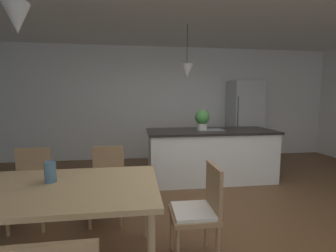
% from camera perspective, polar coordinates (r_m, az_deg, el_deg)
% --- Properties ---
extents(ground_plane, '(10.00, 8.40, 0.04)m').
position_cam_1_polar(ground_plane, '(3.05, 11.41, -22.25)').
color(ground_plane, brown).
extents(wall_back_kitchen, '(10.00, 0.12, 2.70)m').
position_cam_1_polar(wall_back_kitchen, '(5.86, 1.13, 5.53)').
color(wall_back_kitchen, white).
rests_on(wall_back_kitchen, ground_plane).
extents(dining_table, '(1.89, 0.99, 0.74)m').
position_cam_1_polar(dining_table, '(2.21, -28.84, -14.50)').
color(dining_table, tan).
rests_on(dining_table, ground_plane).
extents(chair_far_right, '(0.41, 0.41, 0.87)m').
position_cam_1_polar(chair_far_right, '(2.97, -14.50, -12.75)').
color(chair_far_right, '#A87F56').
rests_on(chair_far_right, ground_plane).
extents(chair_far_left, '(0.43, 0.43, 0.87)m').
position_cam_1_polar(chair_far_left, '(3.19, -30.35, -12.11)').
color(chair_far_left, '#A87F56').
rests_on(chair_far_left, ground_plane).
extents(chair_kitchen_end, '(0.40, 0.40, 0.87)m').
position_cam_1_polar(chair_kitchen_end, '(2.22, 7.53, -19.43)').
color(chair_kitchen_end, '#A87F56').
rests_on(chair_kitchen_end, ground_plane).
extents(kitchen_island, '(2.24, 0.94, 0.91)m').
position_cam_1_polar(kitchen_island, '(4.33, 10.12, -6.74)').
color(kitchen_island, white).
rests_on(kitchen_island, ground_plane).
extents(refrigerator, '(0.72, 0.67, 1.89)m').
position_cam_1_polar(refrigerator, '(6.01, 18.03, 1.35)').
color(refrigerator, '#B2B5B7').
rests_on(refrigerator, ground_plane).
extents(pendant_over_table, '(0.21, 0.21, 0.74)m').
position_cam_1_polar(pendant_over_table, '(2.35, -32.83, 21.14)').
color(pendant_over_table, black).
extents(pendant_over_island_main, '(0.21, 0.21, 0.89)m').
position_cam_1_polar(pendant_over_island_main, '(4.14, 4.61, 13.15)').
color(pendant_over_island_main, black).
extents(potted_plant_on_island, '(0.26, 0.26, 0.36)m').
position_cam_1_polar(potted_plant_on_island, '(4.19, 8.31, 1.70)').
color(potted_plant_on_island, beige).
rests_on(potted_plant_on_island, kitchen_island).
extents(vase_on_dining_table, '(0.09, 0.09, 0.18)m').
position_cam_1_polar(vase_on_dining_table, '(2.24, -26.66, -9.89)').
color(vase_on_dining_table, slate).
rests_on(vase_on_dining_table, dining_table).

